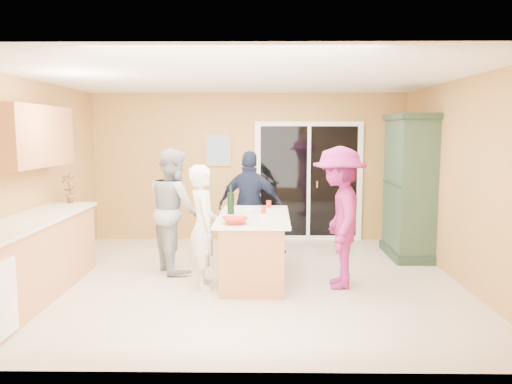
{
  "coord_description": "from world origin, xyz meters",
  "views": [
    {
      "loc": [
        0.23,
        -6.32,
        1.94
      ],
      "look_at": [
        0.15,
        0.1,
        1.15
      ],
      "focal_mm": 35.0,
      "sensor_mm": 36.0,
      "label": 1
    }
  ],
  "objects_px": {
    "woman_white": "(203,226)",
    "green_hutch": "(409,188)",
    "woman_grey": "(174,210)",
    "woman_navy": "(251,206)",
    "kitchen_island": "(254,250)",
    "woman_magenta": "(339,217)"
  },
  "relations": [
    {
      "from": "woman_white",
      "to": "green_hutch",
      "type": "bearing_deg",
      "value": -77.36
    },
    {
      "from": "woman_grey",
      "to": "woman_navy",
      "type": "height_order",
      "value": "woman_grey"
    },
    {
      "from": "kitchen_island",
      "to": "woman_grey",
      "type": "bearing_deg",
      "value": 157.2
    },
    {
      "from": "green_hutch",
      "to": "kitchen_island",
      "type": "bearing_deg",
      "value": -150.84
    },
    {
      "from": "woman_white",
      "to": "woman_navy",
      "type": "distance_m",
      "value": 1.41
    },
    {
      "from": "green_hutch",
      "to": "woman_magenta",
      "type": "bearing_deg",
      "value": -130.45
    },
    {
      "from": "woman_white",
      "to": "woman_grey",
      "type": "relative_size",
      "value": 0.9
    },
    {
      "from": "kitchen_island",
      "to": "woman_grey",
      "type": "xyz_separation_m",
      "value": [
        -1.11,
        0.49,
        0.45
      ]
    },
    {
      "from": "woman_grey",
      "to": "woman_navy",
      "type": "xyz_separation_m",
      "value": [
        1.04,
        0.56,
        -0.03
      ]
    },
    {
      "from": "green_hutch",
      "to": "woman_navy",
      "type": "distance_m",
      "value": 2.46
    },
    {
      "from": "woman_grey",
      "to": "woman_magenta",
      "type": "distance_m",
      "value": 2.28
    },
    {
      "from": "green_hutch",
      "to": "woman_white",
      "type": "height_order",
      "value": "green_hutch"
    },
    {
      "from": "kitchen_island",
      "to": "woman_white",
      "type": "distance_m",
      "value": 0.76
    },
    {
      "from": "kitchen_island",
      "to": "woman_navy",
      "type": "height_order",
      "value": "woman_navy"
    },
    {
      "from": "woman_navy",
      "to": "green_hutch",
      "type": "bearing_deg",
      "value": -166.67
    },
    {
      "from": "woman_white",
      "to": "woman_magenta",
      "type": "height_order",
      "value": "woman_magenta"
    },
    {
      "from": "woman_white",
      "to": "woman_navy",
      "type": "bearing_deg",
      "value": -38.16
    },
    {
      "from": "woman_magenta",
      "to": "woman_navy",
      "type": "bearing_deg",
      "value": -134.29
    },
    {
      "from": "woman_grey",
      "to": "kitchen_island",
      "type": "bearing_deg",
      "value": -142.73
    },
    {
      "from": "green_hutch",
      "to": "woman_navy",
      "type": "bearing_deg",
      "value": -173.77
    },
    {
      "from": "kitchen_island",
      "to": "green_hutch",
      "type": "height_order",
      "value": "green_hutch"
    },
    {
      "from": "kitchen_island",
      "to": "woman_navy",
      "type": "xyz_separation_m",
      "value": [
        -0.07,
        1.05,
        0.42
      ]
    }
  ]
}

